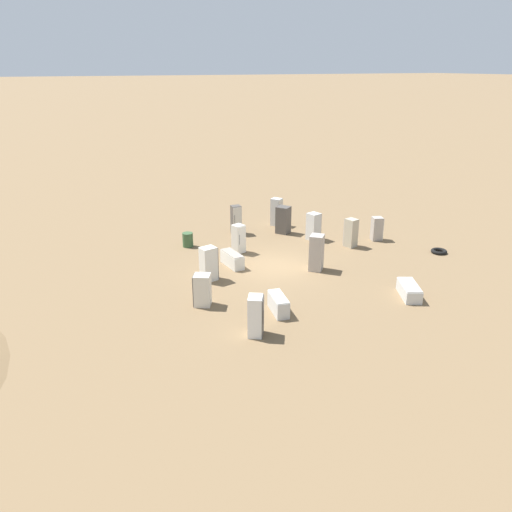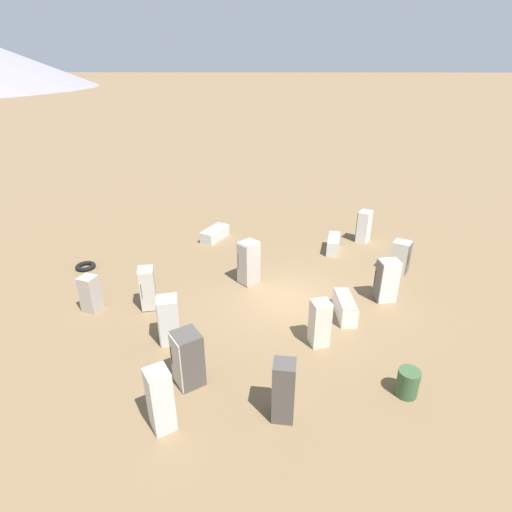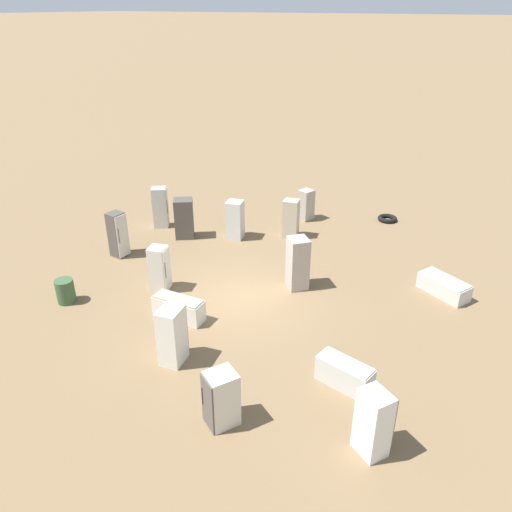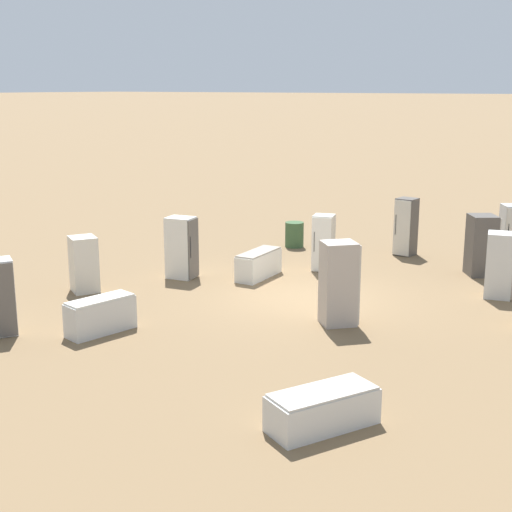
{
  "view_description": "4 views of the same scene",
  "coord_description": "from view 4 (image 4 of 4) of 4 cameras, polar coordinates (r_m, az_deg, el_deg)",
  "views": [
    {
      "loc": [
        -11.61,
        -21.73,
        10.06
      ],
      "look_at": [
        -1.18,
        -0.15,
        0.85
      ],
      "focal_mm": 35.0,
      "sensor_mm": 36.0,
      "label": 1
    },
    {
      "loc": [
        0.74,
        13.81,
        8.56
      ],
      "look_at": [
        1.41,
        -0.73,
        1.55
      ],
      "focal_mm": 28.0,
      "sensor_mm": 36.0,
      "label": 2
    },
    {
      "loc": [
        -12.39,
        -7.94,
        9.14
      ],
      "look_at": [
        0.23,
        -0.5,
        1.69
      ],
      "focal_mm": 35.0,
      "sensor_mm": 36.0,
      "label": 3
    },
    {
      "loc": [
        8.74,
        -15.17,
        5.27
      ],
      "look_at": [
        -1.15,
        -0.33,
        1.01
      ],
      "focal_mm": 50.0,
      "sensor_mm": 36.0,
      "label": 4
    }
  ],
  "objects": [
    {
      "name": "ground_plane",
      "position": [
        18.29,
        3.58,
        -3.34
      ],
      "size": [
        1000.0,
        1000.0,
        0.0
      ],
      "primitive_type": "plane",
      "color": "brown"
    },
    {
      "name": "discarded_fridge_0",
      "position": [
        16.12,
        6.66,
        -2.19
      ],
      "size": [
        1.0,
        1.01,
        1.91
      ],
      "rotation": [
        0.0,
        0.0,
        5.52
      ],
      "color": "#A89E93",
      "rests_on": "ground_plane"
    },
    {
      "name": "discarded_fridge_2",
      "position": [
        20.08,
        0.21,
        -0.67
      ],
      "size": [
        0.71,
        1.74,
        0.75
      ],
      "rotation": [
        0.0,
        0.0,
        3.21
      ],
      "color": "silver",
      "rests_on": "ground_plane"
    },
    {
      "name": "discarded_fridge_3",
      "position": [
        20.85,
        5.41,
        1.06
      ],
      "size": [
        0.73,
        0.76,
        1.64
      ],
      "rotation": [
        0.0,
        0.0,
        3.43
      ],
      "color": "beige",
      "rests_on": "ground_plane"
    },
    {
      "name": "discarded_fridge_4",
      "position": [
        19.17,
        -13.62,
        -0.63
      ],
      "size": [
        0.96,
        0.92,
        1.47
      ],
      "rotation": [
        0.0,
        0.0,
        1.05
      ],
      "color": "beige",
      "rests_on": "ground_plane"
    },
    {
      "name": "discarded_fridge_5",
      "position": [
        19.13,
        18.93,
        -0.7
      ],
      "size": [
        0.83,
        0.82,
        1.68
      ],
      "rotation": [
        0.0,
        0.0,
        4.97
      ],
      "color": "silver",
      "rests_on": "ground_plane"
    },
    {
      "name": "discarded_fridge_6",
      "position": [
        22.65,
        19.69,
        1.57
      ],
      "size": [
        0.82,
        0.85,
        1.84
      ],
      "rotation": [
        0.0,
        0.0,
        3.73
      ],
      "color": "silver",
      "rests_on": "ground_plane"
    },
    {
      "name": "discarded_fridge_7",
      "position": [
        21.21,
        17.61,
        0.82
      ],
      "size": [
        1.06,
        1.06,
        1.74
      ],
      "rotation": [
        0.0,
        0.0,
        5.33
      ],
      "color": "#4C4742",
      "rests_on": "ground_plane"
    },
    {
      "name": "discarded_fridge_9",
      "position": [
        11.53,
        5.36,
        -12.09
      ],
      "size": [
        1.44,
        1.92,
        0.63
      ],
      "rotation": [
        0.0,
        0.0,
        5.83
      ],
      "color": "silver",
      "rests_on": "ground_plane"
    },
    {
      "name": "discarded_fridge_10",
      "position": [
        23.15,
        11.9,
        2.3
      ],
      "size": [
        0.62,
        0.65,
        1.83
      ],
      "rotation": [
        0.0,
        0.0,
        3.06
      ],
      "color": "#4C4742",
      "rests_on": "ground_plane"
    },
    {
      "name": "discarded_fridge_11",
      "position": [
        20.05,
        -5.97,
        0.67
      ],
      "size": [
        0.88,
        0.73,
        1.73
      ],
      "rotation": [
        0.0,
        0.0,
        4.9
      ],
      "color": "silver",
      "rests_on": "ground_plane"
    },
    {
      "name": "discarded_fridge_12",
      "position": [
        15.98,
        -12.33,
        -4.67
      ],
      "size": [
        0.84,
        1.61,
        0.78
      ],
      "rotation": [
        0.0,
        0.0,
        6.09
      ],
      "color": "silver",
      "rests_on": "ground_plane"
    },
    {
      "name": "rusty_barrel",
      "position": [
        23.93,
        3.09,
        1.72
      ],
      "size": [
        0.62,
        0.62,
        0.84
      ],
      "color": "#385633",
      "rests_on": "ground_plane"
    }
  ]
}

